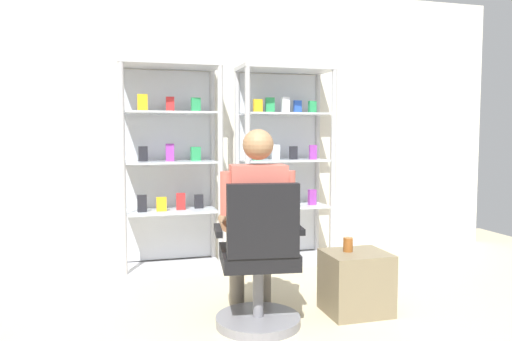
{
  "coord_description": "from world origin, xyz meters",
  "views": [
    {
      "loc": [
        -0.99,
        -1.81,
        1.26
      ],
      "look_at": [
        -0.07,
        1.51,
        1.0
      ],
      "focal_mm": 34.4,
      "sensor_mm": 36.0,
      "label": 1
    }
  ],
  "objects_px": {
    "storage_crate": "(356,283)",
    "tea_glass": "(348,245)",
    "display_cabinet_right": "(283,163)",
    "office_chair": "(259,269)",
    "seated_shopkeeper": "(256,216)",
    "display_cabinet_left": "(170,166)"
  },
  "relations": [
    {
      "from": "storage_crate",
      "to": "tea_glass",
      "type": "distance_m",
      "value": 0.27
    },
    {
      "from": "display_cabinet_right",
      "to": "office_chair",
      "type": "xyz_separation_m",
      "value": [
        -0.7,
        -1.6,
        -0.57
      ]
    },
    {
      "from": "tea_glass",
      "to": "storage_crate",
      "type": "bearing_deg",
      "value": -36.38
    },
    {
      "from": "seated_shopkeeper",
      "to": "office_chair",
      "type": "bearing_deg",
      "value": -97.58
    },
    {
      "from": "display_cabinet_right",
      "to": "office_chair",
      "type": "distance_m",
      "value": 1.84
    },
    {
      "from": "storage_crate",
      "to": "tea_glass",
      "type": "bearing_deg",
      "value": 143.62
    },
    {
      "from": "storage_crate",
      "to": "tea_glass",
      "type": "height_order",
      "value": "tea_glass"
    },
    {
      "from": "display_cabinet_left",
      "to": "seated_shopkeeper",
      "type": "height_order",
      "value": "display_cabinet_left"
    },
    {
      "from": "seated_shopkeeper",
      "to": "storage_crate",
      "type": "height_order",
      "value": "seated_shopkeeper"
    },
    {
      "from": "seated_shopkeeper",
      "to": "storage_crate",
      "type": "bearing_deg",
      "value": -5.98
    },
    {
      "from": "display_cabinet_right",
      "to": "storage_crate",
      "type": "distance_m",
      "value": 1.69
    },
    {
      "from": "display_cabinet_right",
      "to": "storage_crate",
      "type": "relative_size",
      "value": 4.37
    },
    {
      "from": "display_cabinet_left",
      "to": "tea_glass",
      "type": "height_order",
      "value": "display_cabinet_left"
    },
    {
      "from": "office_chair",
      "to": "tea_glass",
      "type": "xyz_separation_m",
      "value": [
        0.68,
        0.12,
        0.09
      ]
    },
    {
      "from": "seated_shopkeeper",
      "to": "display_cabinet_right",
      "type": "bearing_deg",
      "value": 64.93
    },
    {
      "from": "display_cabinet_right",
      "to": "display_cabinet_left",
      "type": "bearing_deg",
      "value": 179.94
    },
    {
      "from": "seated_shopkeeper",
      "to": "tea_glass",
      "type": "height_order",
      "value": "seated_shopkeeper"
    },
    {
      "from": "display_cabinet_left",
      "to": "seated_shopkeeper",
      "type": "distance_m",
      "value": 1.52
    },
    {
      "from": "storage_crate",
      "to": "tea_glass",
      "type": "xyz_separation_m",
      "value": [
        -0.05,
        0.04,
        0.27
      ]
    },
    {
      "from": "seated_shopkeeper",
      "to": "storage_crate",
      "type": "relative_size",
      "value": 2.97
    },
    {
      "from": "seated_shopkeeper",
      "to": "display_cabinet_left",
      "type": "bearing_deg",
      "value": 106.46
    },
    {
      "from": "office_chair",
      "to": "seated_shopkeeper",
      "type": "xyz_separation_m",
      "value": [
        0.02,
        0.16,
        0.32
      ]
    }
  ]
}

